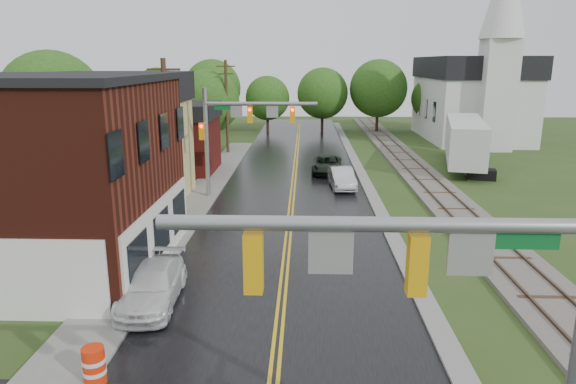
{
  "coord_description": "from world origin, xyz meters",
  "views": [
    {
      "loc": [
        0.84,
        -6.05,
        8.78
      ],
      "look_at": [
        0.14,
        14.76,
        3.5
      ],
      "focal_mm": 32.0,
      "sensor_mm": 36.0,
      "label": 1
    }
  ],
  "objects_px": {
    "sedan_silver": "(342,178)",
    "pickup_white": "(153,286)",
    "construction_barrel": "(94,366)",
    "utility_pole_b": "(167,138)",
    "traffic_signal_near": "(460,295)",
    "utility_pole_c": "(227,105)",
    "tree_left_c": "(142,111)",
    "church": "(475,89)",
    "traffic_signal_far": "(239,123)",
    "suv_dark": "(327,165)",
    "tree_left_b": "(54,105)",
    "tree_left_e": "(209,103)",
    "semi_trailer": "(465,140)"
  },
  "relations": [
    {
      "from": "sedan_silver",
      "to": "pickup_white",
      "type": "relative_size",
      "value": 0.92
    },
    {
      "from": "pickup_white",
      "to": "construction_barrel",
      "type": "bearing_deg",
      "value": -94.84
    },
    {
      "from": "utility_pole_b",
      "to": "traffic_signal_near",
      "type": "bearing_deg",
      "value": -62.81
    },
    {
      "from": "utility_pole_c",
      "to": "tree_left_c",
      "type": "distance_m",
      "value": 8.16
    },
    {
      "from": "church",
      "to": "pickup_white",
      "type": "xyz_separation_m",
      "value": [
        -24.8,
        -42.31,
        -5.14
      ]
    },
    {
      "from": "utility_pole_b",
      "to": "sedan_silver",
      "type": "bearing_deg",
      "value": 37.24
    },
    {
      "from": "church",
      "to": "traffic_signal_far",
      "type": "xyz_separation_m",
      "value": [
        -23.47,
        -26.74,
        -0.86
      ]
    },
    {
      "from": "traffic_signal_near",
      "to": "tree_left_c",
      "type": "distance_m",
      "value": 41.67
    },
    {
      "from": "traffic_signal_far",
      "to": "utility_pole_b",
      "type": "relative_size",
      "value": 0.82
    },
    {
      "from": "suv_dark",
      "to": "tree_left_c",
      "type": "bearing_deg",
      "value": 167.92
    },
    {
      "from": "utility_pole_b",
      "to": "construction_barrel",
      "type": "xyz_separation_m",
      "value": [
        1.8,
        -15.56,
        -4.16
      ]
    },
    {
      "from": "church",
      "to": "utility_pole_b",
      "type": "xyz_separation_m",
      "value": [
        -26.8,
        -31.74,
        -1.11
      ]
    },
    {
      "from": "tree_left_c",
      "to": "construction_barrel",
      "type": "xyz_separation_m",
      "value": [
        8.85,
        -33.46,
        -3.96
      ]
    },
    {
      "from": "traffic_signal_far",
      "to": "tree_left_b",
      "type": "distance_m",
      "value": 15.21
    },
    {
      "from": "utility_pole_c",
      "to": "sedan_silver",
      "type": "xyz_separation_m",
      "value": [
        10.29,
        -14.18,
        -3.99
      ]
    },
    {
      "from": "traffic_signal_far",
      "to": "utility_pole_b",
      "type": "xyz_separation_m",
      "value": [
        -3.33,
        -5.0,
        -0.25
      ]
    },
    {
      "from": "traffic_signal_near",
      "to": "utility_pole_b",
      "type": "relative_size",
      "value": 0.82
    },
    {
      "from": "tree_left_e",
      "to": "suv_dark",
      "type": "relative_size",
      "value": 1.66
    },
    {
      "from": "traffic_signal_near",
      "to": "sedan_silver",
      "type": "bearing_deg",
      "value": 89.97
    },
    {
      "from": "utility_pole_c",
      "to": "tree_left_b",
      "type": "xyz_separation_m",
      "value": [
        -11.05,
        -12.1,
        1.0
      ]
    },
    {
      "from": "sedan_silver",
      "to": "pickup_white",
      "type": "height_order",
      "value": "sedan_silver"
    },
    {
      "from": "tree_left_c",
      "to": "semi_trailer",
      "type": "xyz_separation_m",
      "value": [
        28.29,
        -2.07,
        -2.13
      ]
    },
    {
      "from": "tree_left_b",
      "to": "tree_left_e",
      "type": "relative_size",
      "value": 1.19
    },
    {
      "from": "utility_pole_c",
      "to": "tree_left_e",
      "type": "distance_m",
      "value": 2.79
    },
    {
      "from": "suv_dark",
      "to": "tree_left_e",
      "type": "bearing_deg",
      "value": 140.99
    },
    {
      "from": "church",
      "to": "construction_barrel",
      "type": "xyz_separation_m",
      "value": [
        -25.0,
        -47.3,
        -5.28
      ]
    },
    {
      "from": "tree_left_c",
      "to": "pickup_white",
      "type": "height_order",
      "value": "tree_left_c"
    },
    {
      "from": "traffic_signal_near",
      "to": "tree_left_b",
      "type": "bearing_deg",
      "value": 125.49
    },
    {
      "from": "church",
      "to": "tree_left_c",
      "type": "distance_m",
      "value": 36.59
    },
    {
      "from": "tree_left_c",
      "to": "suv_dark",
      "type": "relative_size",
      "value": 1.55
    },
    {
      "from": "traffic_signal_near",
      "to": "suv_dark",
      "type": "bearing_deg",
      "value": 91.47
    },
    {
      "from": "tree_left_c",
      "to": "sedan_silver",
      "type": "distance_m",
      "value": 20.4
    },
    {
      "from": "traffic_signal_near",
      "to": "tree_left_e",
      "type": "distance_m",
      "value": 45.59
    },
    {
      "from": "traffic_signal_far",
      "to": "utility_pole_b",
      "type": "height_order",
      "value": "utility_pole_b"
    },
    {
      "from": "pickup_white",
      "to": "construction_barrel",
      "type": "xyz_separation_m",
      "value": [
        -0.2,
        -4.98,
        -0.14
      ]
    },
    {
      "from": "suv_dark",
      "to": "semi_trailer",
      "type": "xyz_separation_m",
      "value": [
        11.81,
        2.89,
        1.7
      ]
    },
    {
      "from": "church",
      "to": "suv_dark",
      "type": "distance_m",
      "value": 26.11
    },
    {
      "from": "traffic_signal_far",
      "to": "tree_left_b",
      "type": "relative_size",
      "value": 0.76
    },
    {
      "from": "traffic_signal_far",
      "to": "construction_barrel",
      "type": "height_order",
      "value": "traffic_signal_far"
    },
    {
      "from": "church",
      "to": "tree_left_e",
      "type": "height_order",
      "value": "church"
    },
    {
      "from": "traffic_signal_far",
      "to": "semi_trailer",
      "type": "xyz_separation_m",
      "value": [
        17.91,
        10.83,
        -2.59
      ]
    },
    {
      "from": "traffic_signal_far",
      "to": "pickup_white",
      "type": "bearing_deg",
      "value": -94.89
    },
    {
      "from": "utility_pole_c",
      "to": "tree_left_c",
      "type": "height_order",
      "value": "utility_pole_c"
    },
    {
      "from": "tree_left_b",
      "to": "sedan_silver",
      "type": "bearing_deg",
      "value": -5.56
    },
    {
      "from": "construction_barrel",
      "to": "semi_trailer",
      "type": "bearing_deg",
      "value": 58.23
    },
    {
      "from": "utility_pole_b",
      "to": "traffic_signal_far",
      "type": "bearing_deg",
      "value": 56.32
    },
    {
      "from": "semi_trailer",
      "to": "utility_pole_b",
      "type": "bearing_deg",
      "value": -143.3
    },
    {
      "from": "utility_pole_b",
      "to": "suv_dark",
      "type": "relative_size",
      "value": 1.83
    },
    {
      "from": "church",
      "to": "tree_left_e",
      "type": "distance_m",
      "value": 29.91
    },
    {
      "from": "church",
      "to": "sedan_silver",
      "type": "bearing_deg",
      "value": -124.62
    }
  ]
}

